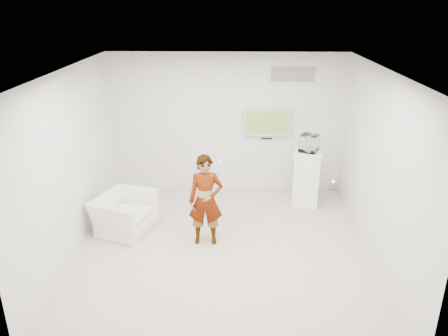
{
  "coord_description": "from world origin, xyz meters",
  "views": [
    {
      "loc": [
        0.17,
        -6.56,
        4.01
      ],
      "look_at": [
        -0.02,
        0.6,
        1.22
      ],
      "focal_mm": 35.0,
      "sensor_mm": 36.0,
      "label": 1
    }
  ],
  "objects_px": {
    "tv": "(267,122)",
    "person": "(206,200)",
    "pedestal": "(307,178)",
    "armchair": "(124,213)",
    "floor_uplight": "(333,186)"
  },
  "relations": [
    {
      "from": "person",
      "to": "armchair",
      "type": "height_order",
      "value": "person"
    },
    {
      "from": "person",
      "to": "tv",
      "type": "bearing_deg",
      "value": 61.18
    },
    {
      "from": "tv",
      "to": "person",
      "type": "height_order",
      "value": "tv"
    },
    {
      "from": "person",
      "to": "pedestal",
      "type": "relative_size",
      "value": 1.38
    },
    {
      "from": "armchair",
      "to": "floor_uplight",
      "type": "bearing_deg",
      "value": -46.47
    },
    {
      "from": "person",
      "to": "floor_uplight",
      "type": "distance_m",
      "value": 3.54
    },
    {
      "from": "person",
      "to": "floor_uplight",
      "type": "height_order",
      "value": "person"
    },
    {
      "from": "armchair",
      "to": "pedestal",
      "type": "relative_size",
      "value": 0.9
    },
    {
      "from": "tv",
      "to": "person",
      "type": "relative_size",
      "value": 0.62
    },
    {
      "from": "person",
      "to": "armchair",
      "type": "distance_m",
      "value": 1.64
    },
    {
      "from": "tv",
      "to": "pedestal",
      "type": "relative_size",
      "value": 0.86
    },
    {
      "from": "pedestal",
      "to": "floor_uplight",
      "type": "xyz_separation_m",
      "value": [
        0.71,
        0.65,
        -0.45
      ]
    },
    {
      "from": "pedestal",
      "to": "floor_uplight",
      "type": "distance_m",
      "value": 1.07
    },
    {
      "from": "floor_uplight",
      "to": "tv",
      "type": "bearing_deg",
      "value": 176.55
    },
    {
      "from": "tv",
      "to": "armchair",
      "type": "relative_size",
      "value": 0.95
    }
  ]
}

